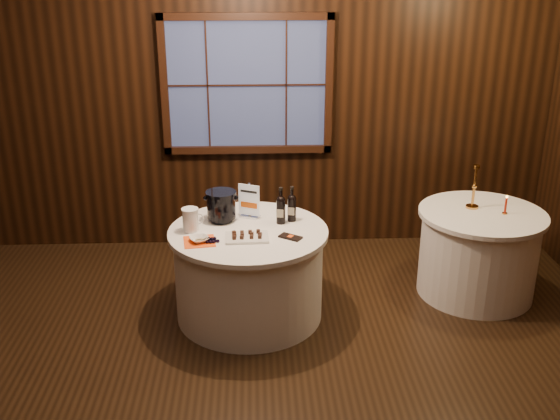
{
  "coord_description": "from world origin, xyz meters",
  "views": [
    {
      "loc": [
        0.05,
        -3.8,
        2.83
      ],
      "look_at": [
        0.25,
        0.9,
        0.98
      ],
      "focal_mm": 42.0,
      "sensor_mm": 36.0,
      "label": 1
    }
  ],
  "objects_px": {
    "port_bottle_left": "(281,208)",
    "sign_stand": "(250,206)",
    "ice_bucket": "(221,206)",
    "grape_bunch": "(212,240)",
    "main_table": "(249,273)",
    "chocolate_box": "(290,237)",
    "red_candle": "(506,207)",
    "chocolate_plate": "(247,236)",
    "port_bottle_right": "(292,206)",
    "brass_candlestick": "(474,193)",
    "glass_pitcher": "(191,220)",
    "side_table": "(478,253)",
    "cracker_bowl": "(199,239)"
  },
  "relations": [
    {
      "from": "port_bottle_left",
      "to": "port_bottle_right",
      "type": "relative_size",
      "value": 1.03
    },
    {
      "from": "chocolate_box",
      "to": "grape_bunch",
      "type": "bearing_deg",
      "value": -139.78
    },
    {
      "from": "main_table",
      "to": "grape_bunch",
      "type": "distance_m",
      "value": 0.54
    },
    {
      "from": "side_table",
      "to": "red_candle",
      "type": "relative_size",
      "value": 6.52
    },
    {
      "from": "chocolate_box",
      "to": "glass_pitcher",
      "type": "bearing_deg",
      "value": -157.74
    },
    {
      "from": "cracker_bowl",
      "to": "red_candle",
      "type": "distance_m",
      "value": 2.58
    },
    {
      "from": "ice_bucket",
      "to": "grape_bunch",
      "type": "bearing_deg",
      "value": -97.5
    },
    {
      "from": "port_bottle_right",
      "to": "chocolate_box",
      "type": "bearing_deg",
      "value": -83.03
    },
    {
      "from": "port_bottle_left",
      "to": "red_candle",
      "type": "distance_m",
      "value": 1.91
    },
    {
      "from": "port_bottle_right",
      "to": "chocolate_plate",
      "type": "distance_m",
      "value": 0.52
    },
    {
      "from": "chocolate_plate",
      "to": "glass_pitcher",
      "type": "relative_size",
      "value": 1.79
    },
    {
      "from": "brass_candlestick",
      "to": "main_table",
      "type": "bearing_deg",
      "value": -168.23
    },
    {
      "from": "port_bottle_right",
      "to": "cracker_bowl",
      "type": "bearing_deg",
      "value": -139.77
    },
    {
      "from": "port_bottle_left",
      "to": "brass_candlestick",
      "type": "xyz_separation_m",
      "value": [
        1.67,
        0.28,
        0.01
      ]
    },
    {
      "from": "chocolate_plate",
      "to": "brass_candlestick",
      "type": "bearing_deg",
      "value": 16.5
    },
    {
      "from": "port_bottle_left",
      "to": "port_bottle_right",
      "type": "xyz_separation_m",
      "value": [
        0.09,
        0.05,
        -0.0
      ]
    },
    {
      "from": "chocolate_box",
      "to": "brass_candlestick",
      "type": "bearing_deg",
      "value": 54.03
    },
    {
      "from": "side_table",
      "to": "chocolate_plate",
      "type": "height_order",
      "value": "chocolate_plate"
    },
    {
      "from": "port_bottle_right",
      "to": "grape_bunch",
      "type": "distance_m",
      "value": 0.76
    },
    {
      "from": "ice_bucket",
      "to": "chocolate_plate",
      "type": "relative_size",
      "value": 0.74
    },
    {
      "from": "chocolate_plate",
      "to": "main_table",
      "type": "bearing_deg",
      "value": 87.17
    },
    {
      "from": "side_table",
      "to": "port_bottle_left",
      "type": "height_order",
      "value": "port_bottle_left"
    },
    {
      "from": "glass_pitcher",
      "to": "side_table",
      "type": "bearing_deg",
      "value": -4.45
    },
    {
      "from": "side_table",
      "to": "cracker_bowl",
      "type": "relative_size",
      "value": 7.51
    },
    {
      "from": "cracker_bowl",
      "to": "red_candle",
      "type": "relative_size",
      "value": 0.87
    },
    {
      "from": "main_table",
      "to": "sign_stand",
      "type": "relative_size",
      "value": 4.24
    },
    {
      "from": "grape_bunch",
      "to": "glass_pitcher",
      "type": "relative_size",
      "value": 0.88
    },
    {
      "from": "glass_pitcher",
      "to": "cracker_bowl",
      "type": "relative_size",
      "value": 1.33
    },
    {
      "from": "side_table",
      "to": "chocolate_plate",
      "type": "distance_m",
      "value": 2.1
    },
    {
      "from": "chocolate_plate",
      "to": "grape_bunch",
      "type": "xyz_separation_m",
      "value": [
        -0.27,
        -0.06,
        0.0
      ]
    },
    {
      "from": "ice_bucket",
      "to": "chocolate_plate",
      "type": "bearing_deg",
      "value": -60.54
    },
    {
      "from": "main_table",
      "to": "brass_candlestick",
      "type": "relative_size",
      "value": 3.31
    },
    {
      "from": "port_bottle_left",
      "to": "grape_bunch",
      "type": "distance_m",
      "value": 0.66
    },
    {
      "from": "main_table",
      "to": "chocolate_plate",
      "type": "relative_size",
      "value": 3.74
    },
    {
      "from": "port_bottle_right",
      "to": "glass_pitcher",
      "type": "bearing_deg",
      "value": -155.3
    },
    {
      "from": "chocolate_box",
      "to": "grape_bunch",
      "type": "distance_m",
      "value": 0.61
    },
    {
      "from": "port_bottle_left",
      "to": "sign_stand",
      "type": "bearing_deg",
      "value": 164.93
    },
    {
      "from": "main_table",
      "to": "grape_bunch",
      "type": "height_order",
      "value": "grape_bunch"
    },
    {
      "from": "chocolate_plate",
      "to": "chocolate_box",
      "type": "xyz_separation_m",
      "value": [
        0.34,
        0.0,
        -0.01
      ]
    },
    {
      "from": "chocolate_box",
      "to": "port_bottle_left",
      "type": "bearing_deg",
      "value": 135.84
    },
    {
      "from": "port_bottle_right",
      "to": "port_bottle_left",
      "type": "bearing_deg",
      "value": -139.96
    },
    {
      "from": "brass_candlestick",
      "to": "ice_bucket",
      "type": "bearing_deg",
      "value": -174.57
    },
    {
      "from": "sign_stand",
      "to": "grape_bunch",
      "type": "xyz_separation_m",
      "value": [
        -0.29,
        -0.49,
        -0.08
      ]
    },
    {
      "from": "sign_stand",
      "to": "chocolate_plate",
      "type": "relative_size",
      "value": 0.88
    },
    {
      "from": "sign_stand",
      "to": "brass_candlestick",
      "type": "distance_m",
      "value": 1.93
    },
    {
      "from": "port_bottle_left",
      "to": "chocolate_box",
      "type": "bearing_deg",
      "value": -66.14
    },
    {
      "from": "ice_bucket",
      "to": "brass_candlestick",
      "type": "height_order",
      "value": "brass_candlestick"
    },
    {
      "from": "ice_bucket",
      "to": "chocolate_box",
      "type": "height_order",
      "value": "ice_bucket"
    },
    {
      "from": "main_table",
      "to": "brass_candlestick",
      "type": "bearing_deg",
      "value": 11.77
    },
    {
      "from": "chocolate_box",
      "to": "red_candle",
      "type": "bearing_deg",
      "value": 47.22
    }
  ]
}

